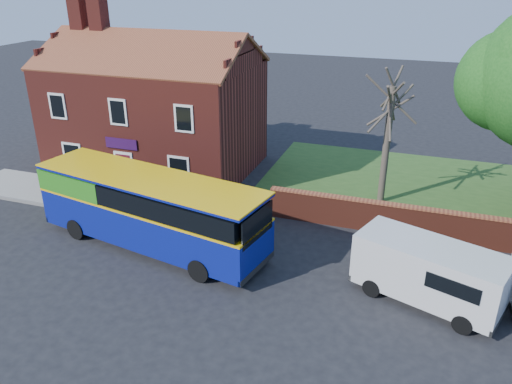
% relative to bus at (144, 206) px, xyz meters
% --- Properties ---
extents(ground, '(120.00, 120.00, 0.00)m').
position_rel_bus_xyz_m(ground, '(2.60, -2.34, -1.93)').
color(ground, black).
rests_on(ground, ground).
extents(pavement, '(18.00, 3.50, 0.12)m').
position_rel_bus_xyz_m(pavement, '(-4.40, 3.41, -1.87)').
color(pavement, gray).
rests_on(pavement, ground).
extents(kerb, '(18.00, 0.15, 0.14)m').
position_rel_bus_xyz_m(kerb, '(-4.40, 1.66, -1.86)').
color(kerb, slate).
rests_on(kerb, ground).
extents(grass_strip, '(26.00, 12.00, 0.04)m').
position_rel_bus_xyz_m(grass_strip, '(15.60, 10.66, -1.91)').
color(grass_strip, '#426B28').
rests_on(grass_strip, ground).
extents(shop_building, '(12.30, 8.13, 10.50)m').
position_rel_bus_xyz_m(shop_building, '(-4.42, 9.16, 1.48)').
color(shop_building, maroon).
rests_on(shop_building, ground).
extents(boundary_wall, '(22.00, 0.38, 1.60)m').
position_rel_bus_xyz_m(boundary_wall, '(15.60, 4.66, -1.12)').
color(boundary_wall, maroon).
rests_on(boundary_wall, ground).
extents(bus, '(11.54, 4.89, 3.41)m').
position_rel_bus_xyz_m(bus, '(0.00, 0.00, 0.00)').
color(bus, navy).
rests_on(bus, ground).
extents(van_near, '(5.89, 3.91, 2.40)m').
position_rel_bus_xyz_m(van_near, '(12.44, -0.40, -0.59)').
color(van_near, silver).
rests_on(van_near, ground).
extents(bare_tree, '(2.63, 3.13, 7.00)m').
position_rel_bus_xyz_m(bare_tree, '(9.81, 8.17, 1.66)').
color(bare_tree, '#4C4238').
rests_on(bare_tree, ground).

